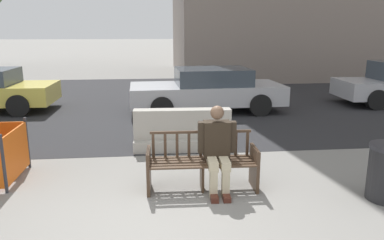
{
  "coord_description": "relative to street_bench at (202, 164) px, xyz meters",
  "views": [
    {
      "loc": [
        0.02,
        -4.37,
        2.42
      ],
      "look_at": [
        0.74,
        2.51,
        0.75
      ],
      "focal_mm": 35.0,
      "sensor_mm": 36.0,
      "label": 1
    }
  ],
  "objects": [
    {
      "name": "seated_person",
      "position": [
        0.23,
        -0.06,
        0.29
      ],
      "size": [
        0.58,
        0.73,
        1.31
      ],
      "color": "#2D2319",
      "rests_on": "ground"
    },
    {
      "name": "car_sedan_mid",
      "position": [
        0.92,
        5.7,
        0.26
      ],
      "size": [
        4.62,
        2.13,
        1.3
      ],
      "color": "#B7B7BC",
      "rests_on": "ground"
    },
    {
      "name": "ground_plane",
      "position": [
        -0.74,
        -1.04,
        -0.4
      ],
      "size": [
        200.0,
        200.0,
        0.0
      ],
      "primitive_type": "plane",
      "color": "gray"
    },
    {
      "name": "street_asphalt",
      "position": [
        -0.74,
        7.66,
        -0.39
      ],
      "size": [
        120.0,
        12.0,
        0.01
      ],
      "primitive_type": "cube",
      "color": "#28282B",
      "rests_on": "ground"
    },
    {
      "name": "jersey_barrier_centre",
      "position": [
        -0.14,
        2.06,
        -0.06
      ],
      "size": [
        2.02,
        0.75,
        0.84
      ],
      "color": "#ADA89E",
      "rests_on": "ground"
    },
    {
      "name": "street_bench",
      "position": [
        0.0,
        0.0,
        0.0
      ],
      "size": [
        1.71,
        0.58,
        0.88
      ],
      "color": "#473323",
      "rests_on": "ground"
    }
  ]
}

